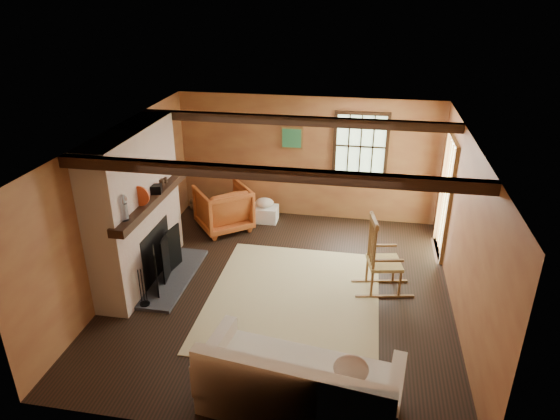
% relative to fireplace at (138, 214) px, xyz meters
% --- Properties ---
extents(ground, '(5.50, 5.50, 0.00)m').
position_rel_fireplace_xyz_m(ground, '(2.23, 0.00, -1.10)').
color(ground, black).
rests_on(ground, ground).
extents(room_envelope, '(5.02, 5.52, 2.44)m').
position_rel_fireplace_xyz_m(room_envelope, '(2.45, 0.26, 0.53)').
color(room_envelope, '#A26839').
rests_on(room_envelope, ground).
extents(fireplace, '(1.02, 2.30, 2.40)m').
position_rel_fireplace_xyz_m(fireplace, '(0.00, 0.00, 0.00)').
color(fireplace, '#97563A').
rests_on(fireplace, ground).
extents(rug, '(2.50, 3.00, 0.01)m').
position_rel_fireplace_xyz_m(rug, '(2.43, -0.20, -1.10)').
color(rug, tan).
rests_on(rug, ground).
extents(rocking_chair, '(0.95, 0.61, 1.22)m').
position_rel_fireplace_xyz_m(rocking_chair, '(3.68, 0.27, -0.59)').
color(rocking_chair, tan).
rests_on(rocking_chair, ground).
extents(sofa, '(2.25, 1.24, 0.87)m').
position_rel_fireplace_xyz_m(sofa, '(2.81, -2.29, -0.79)').
color(sofa, white).
rests_on(sofa, ground).
extents(firewood_pile, '(0.66, 0.12, 0.24)m').
position_rel_fireplace_xyz_m(firewood_pile, '(0.18, 2.60, -0.98)').
color(firewood_pile, brown).
rests_on(firewood_pile, ground).
extents(laundry_basket, '(0.50, 0.39, 0.30)m').
position_rel_fireplace_xyz_m(laundry_basket, '(1.46, 2.34, -0.95)').
color(laundry_basket, white).
rests_on(laundry_basket, ground).
extents(basket_pillow, '(0.36, 0.29, 0.18)m').
position_rel_fireplace_xyz_m(basket_pillow, '(1.46, 2.34, -0.71)').
color(basket_pillow, white).
rests_on(basket_pillow, laundry_basket).
extents(armchair, '(1.28, 1.29, 0.85)m').
position_rel_fireplace_xyz_m(armchair, '(0.77, 1.88, -0.68)').
color(armchair, '#BF6026').
rests_on(armchair, ground).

